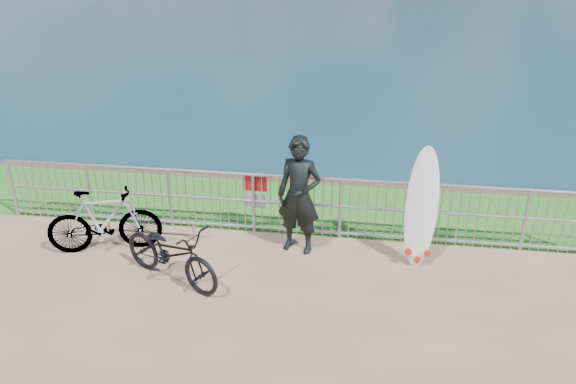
% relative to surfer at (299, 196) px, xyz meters
% --- Properties ---
extents(grass_strip, '(120.00, 120.00, 0.00)m').
position_rel_surfer_xyz_m(grass_strip, '(-0.35, 1.58, -0.98)').
color(grass_strip, '#21631B').
rests_on(grass_strip, ground).
extents(railing, '(10.06, 0.10, 1.13)m').
position_rel_surfer_xyz_m(railing, '(-0.34, 0.48, -0.41)').
color(railing, '#979A9F').
rests_on(railing, ground).
extents(surfer, '(0.80, 0.61, 1.97)m').
position_rel_surfer_xyz_m(surfer, '(0.00, 0.00, 0.00)').
color(surfer, black).
rests_on(surfer, ground).
extents(surfboard, '(0.57, 0.52, 1.92)m').
position_rel_surfer_xyz_m(surfboard, '(1.91, -0.10, -0.10)').
color(surfboard, silver).
rests_on(surfboard, ground).
extents(bicycle_near, '(1.94, 1.41, 0.97)m').
position_rel_surfer_xyz_m(bicycle_near, '(-1.77, -1.19, -0.50)').
color(bicycle_near, black).
rests_on(bicycle_near, ground).
extents(bicycle_far, '(1.90, 1.04, 1.10)m').
position_rel_surfer_xyz_m(bicycle_far, '(-3.14, -0.48, -0.44)').
color(bicycle_far, black).
rests_on(bicycle_far, ground).
extents(bike_rack, '(1.74, 0.05, 0.36)m').
position_rel_surfer_xyz_m(bike_rack, '(-2.57, 0.02, -0.69)').
color(bike_rack, '#979A9F').
rests_on(bike_rack, ground).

